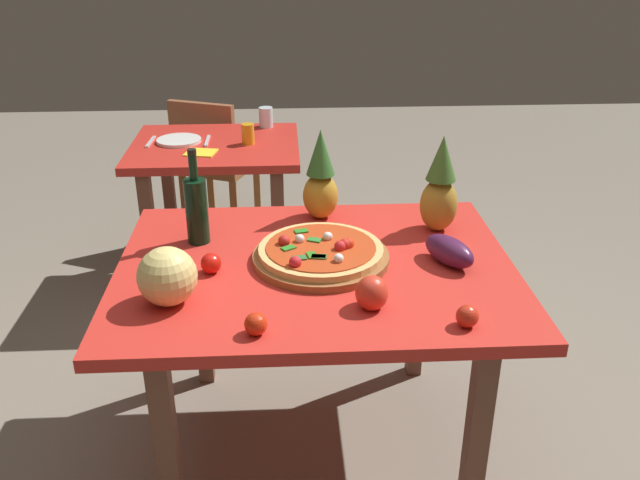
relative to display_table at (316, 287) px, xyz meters
name	(u,v)px	position (x,y,z in m)	size (l,w,h in m)	color
ground_plane	(316,447)	(0.00, 0.00, -0.68)	(10.00, 10.00, 0.00)	gray
display_table	(316,287)	(0.00, 0.00, 0.00)	(1.27, 0.98, 0.76)	brown
background_table	(217,170)	(-0.43, 1.32, -0.05)	(0.83, 0.71, 0.76)	brown
dining_chair	(213,160)	(-0.51, 1.91, -0.20)	(0.52, 0.52, 0.85)	brown
pizza_board	(321,257)	(0.02, 0.02, 0.10)	(0.44, 0.44, 0.03)	brown
pizza	(321,250)	(0.02, 0.02, 0.13)	(0.40, 0.40, 0.06)	#E4B166
wine_bottle	(197,209)	(-0.39, 0.19, 0.21)	(0.08, 0.08, 0.33)	black
pineapple_left	(321,179)	(0.04, 0.38, 0.24)	(0.13, 0.13, 0.33)	#B78927
pineapple_right	(440,189)	(0.44, 0.24, 0.24)	(0.13, 0.13, 0.35)	#AB822A
melon	(167,276)	(-0.43, -0.22, 0.17)	(0.17, 0.17, 0.17)	#E2CC76
bell_pepper	(372,293)	(0.14, -0.28, 0.13)	(0.09, 0.09, 0.10)	red
eggplant	(449,251)	(0.42, -0.02, 0.13)	(0.20, 0.09, 0.09)	#4B1B41
tomato_by_bottle	(467,316)	(0.39, -0.39, 0.12)	(0.06, 0.06, 0.06)	red
tomato_beside_pepper	(211,263)	(-0.33, -0.04, 0.12)	(0.06, 0.06, 0.06)	red
tomato_near_board	(256,324)	(-0.18, -0.39, 0.12)	(0.06, 0.06, 0.06)	red
drinking_glass_juice	(248,134)	(-0.27, 1.31, 0.14)	(0.06, 0.06, 0.10)	orange
drinking_glass_water	(266,117)	(-0.18, 1.61, 0.14)	(0.07, 0.07, 0.10)	silver
dinner_plate	(179,140)	(-0.61, 1.36, 0.09)	(0.22, 0.22, 0.02)	white
fork_utensil	(151,142)	(-0.75, 1.36, 0.09)	(0.02, 0.18, 0.01)	silver
knife_utensil	(207,141)	(-0.47, 1.36, 0.09)	(0.02, 0.18, 0.01)	silver
napkin_folded	(201,152)	(-0.49, 1.17, 0.09)	(0.14, 0.12, 0.01)	yellow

